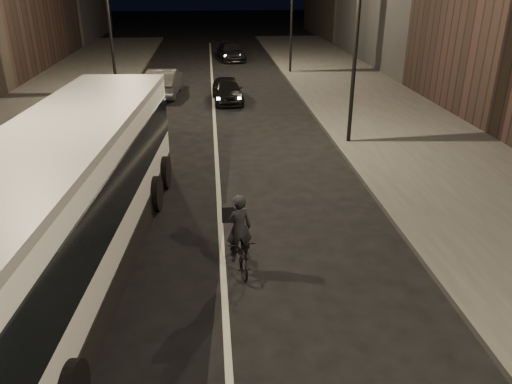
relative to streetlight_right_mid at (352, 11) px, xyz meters
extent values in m
plane|color=black|center=(-5.33, -12.00, -5.36)|extent=(180.00, 180.00, 0.00)
cube|color=#383836|center=(3.17, 2.00, -5.28)|extent=(7.00, 70.00, 0.16)
cube|color=#383836|center=(-13.83, 2.00, -5.28)|extent=(7.00, 70.00, 0.16)
cylinder|color=black|center=(0.27, 0.00, -1.20)|extent=(0.16, 0.16, 8.00)
cylinder|color=black|center=(0.27, 16.00, -1.20)|extent=(0.16, 0.16, 8.00)
cylinder|color=black|center=(-10.93, 10.00, -1.20)|extent=(0.16, 0.16, 8.00)
cube|color=silver|center=(-8.93, -8.80, -3.62)|extent=(3.78, 13.27, 3.49)
cube|color=black|center=(-8.93, -8.80, -3.13)|extent=(3.83, 12.84, 1.25)
cube|color=silver|center=(-8.93, -8.80, -1.93)|extent=(3.80, 13.27, 0.20)
cylinder|color=black|center=(-9.96, -4.56, -4.82)|extent=(0.47, 1.12, 1.09)
cylinder|color=black|center=(-7.24, -4.78, -4.82)|extent=(0.47, 1.12, 1.09)
imported|color=black|center=(-4.93, -9.16, -4.89)|extent=(0.93, 1.88, 0.94)
imported|color=black|center=(-4.93, -9.36, -4.15)|extent=(0.69, 0.51, 1.72)
imported|color=black|center=(-4.53, 8.06, -4.69)|extent=(1.78, 3.99, 1.34)
imported|color=#363538|center=(-8.18, 9.94, -4.58)|extent=(1.98, 4.87, 1.57)
imported|color=black|center=(-3.64, 22.39, -4.68)|extent=(2.45, 4.90, 1.37)
camera|label=1|loc=(-5.48, -19.73, 1.41)|focal=35.00mm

